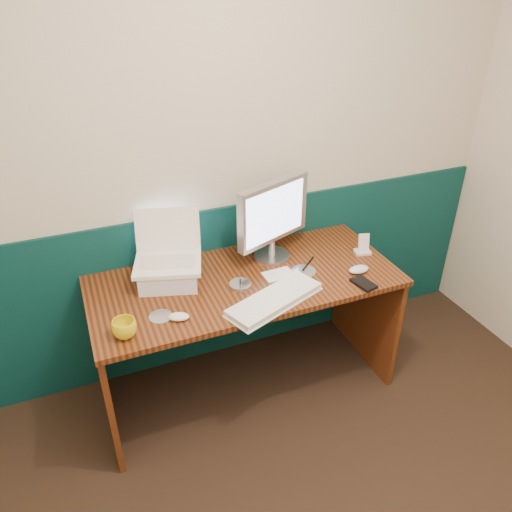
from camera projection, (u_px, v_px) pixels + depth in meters
name	position (u px, v px, depth m)	size (l,w,h in m)	color
back_wall	(213.00, 165.00, 2.62)	(3.50, 0.04, 2.50)	beige
wainscot	(219.00, 284.00, 2.99)	(3.48, 0.02, 1.00)	#07302F
desk	(246.00, 335.00, 2.78)	(1.60, 0.70, 0.75)	#361909
laptop_riser	(169.00, 274.00, 2.54)	(0.29, 0.24, 0.10)	white
laptop	(165.00, 242.00, 2.44)	(0.33, 0.25, 0.28)	white
monitor	(272.00, 219.00, 2.66)	(0.47, 0.13, 0.47)	#B9B9BE
keyboard	(275.00, 300.00, 2.40)	(0.50, 0.17, 0.03)	white
mouse_right	(359.00, 269.00, 2.63)	(0.11, 0.07, 0.04)	silver
mouse_left	(179.00, 317.00, 2.29)	(0.10, 0.06, 0.03)	white
mug	(124.00, 329.00, 2.17)	(0.11, 0.11, 0.09)	yellow
camcorder	(250.00, 237.00, 2.77)	(0.09, 0.13, 0.20)	#B9BABE
cd_spindle	(240.00, 285.00, 2.52)	(0.11, 0.11, 0.02)	#B3BBC4
cd_loose_a	(161.00, 316.00, 2.32)	(0.11, 0.11, 0.00)	#B4BAC5
cd_loose_b	(303.00, 271.00, 2.66)	(0.13, 0.13, 0.00)	#AFB8C0
pen	(308.00, 263.00, 2.71)	(0.01, 0.01, 0.15)	black
papers	(278.00, 274.00, 2.62)	(0.16, 0.11, 0.00)	white
dock	(363.00, 252.00, 2.81)	(0.09, 0.07, 0.02)	silver
music_player	(364.00, 243.00, 2.78)	(0.06, 0.01, 0.10)	white
pda	(364.00, 284.00, 2.54)	(0.08, 0.13, 0.02)	black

